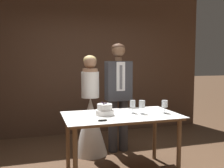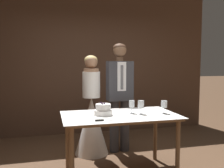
% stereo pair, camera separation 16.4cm
% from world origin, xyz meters
% --- Properties ---
extents(wall_back, '(5.10, 0.12, 2.92)m').
position_xyz_m(wall_back, '(0.00, 2.31, 1.46)').
color(wall_back, '#513828').
rests_on(wall_back, ground_plane).
extents(cake_table, '(1.49, 0.86, 0.80)m').
position_xyz_m(cake_table, '(0.01, 0.21, 0.71)').
color(cake_table, brown).
rests_on(cake_table, ground_plane).
extents(tiered_cake, '(0.24, 0.24, 0.17)m').
position_xyz_m(tiered_cake, '(-0.20, 0.24, 0.86)').
color(tiered_cake, white).
rests_on(tiered_cake, cake_table).
extents(cake_knife, '(0.39, 0.04, 0.02)m').
position_xyz_m(cake_knife, '(-0.25, -0.08, 0.81)').
color(cake_knife, silver).
rests_on(cake_knife, cake_table).
extents(wine_glass_near, '(0.08, 0.08, 0.17)m').
position_xyz_m(wine_glass_near, '(0.60, 0.13, 0.91)').
color(wine_glass_near, silver).
rests_on(wine_glass_near, cake_table).
extents(wine_glass_middle, '(0.07, 0.07, 0.17)m').
position_xyz_m(wine_glass_middle, '(0.19, 0.25, 0.92)').
color(wine_glass_middle, silver).
rests_on(wine_glass_middle, cake_table).
extents(wine_glass_far, '(0.08, 0.08, 0.18)m').
position_xyz_m(wine_glass_far, '(0.29, 0.17, 0.92)').
color(wine_glass_far, silver).
rests_on(wine_glass_far, cake_table).
extents(bride, '(0.54, 0.54, 1.59)m').
position_xyz_m(bride, '(-0.22, 1.04, 0.58)').
color(bride, white).
rests_on(bride, ground_plane).
extents(groom, '(0.41, 0.25, 1.78)m').
position_xyz_m(groom, '(0.25, 1.04, 1.01)').
color(groom, '#38383D').
rests_on(groom, ground_plane).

